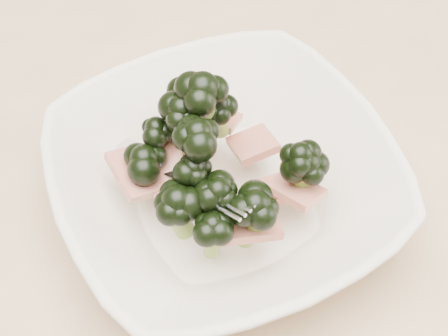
{
  "coord_description": "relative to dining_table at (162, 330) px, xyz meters",
  "views": [
    {
      "loc": [
        -0.02,
        -0.22,
        1.19
      ],
      "look_at": [
        0.08,
        0.05,
        0.8
      ],
      "focal_mm": 50.0,
      "sensor_mm": 36.0,
      "label": 1
    }
  ],
  "objects": [
    {
      "name": "dining_table",
      "position": [
        0.0,
        0.0,
        0.0
      ],
      "size": [
        1.2,
        0.8,
        0.75
      ],
      "color": "tan",
      "rests_on": "ground"
    },
    {
      "name": "broccoli_dish",
      "position": [
        0.07,
        0.05,
        0.14
      ],
      "size": [
        0.29,
        0.29,
        0.13
      ],
      "color": "beige",
      "rests_on": "dining_table"
    }
  ]
}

